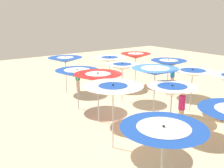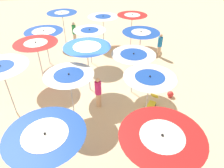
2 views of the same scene
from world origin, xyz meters
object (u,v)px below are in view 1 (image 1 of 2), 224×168
Objects in this scene: beach_umbrella_2 at (98,78)px; beachgoer_1 at (78,79)px; beach_umbrella_6 at (122,67)px; beach_ball at (222,105)px; beach_umbrella_4 at (163,134)px; beach_umbrella_5 at (110,60)px; beach_umbrella_7 at (155,72)px; beach_umbrella_3 at (113,91)px; beachgoer_0 at (182,108)px; beachgoer_2 at (172,76)px; lounger_0 at (111,88)px; beach_umbrella_8 at (172,91)px; beach_umbrella_10 at (136,56)px; beach_umbrella_1 at (77,73)px; beach_umbrella_0 at (65,60)px; beach_umbrella_11 at (169,63)px; lounger_1 at (221,113)px; beach_umbrella_12 at (193,73)px.

beach_umbrella_2 reaches higher than beachgoer_1.
beach_umbrella_6 reaches higher than beach_ball.
beach_umbrella_4 is 1.07× the size of beach_umbrella_5.
beach_umbrella_3 is at bearing 20.74° from beach_umbrella_7.
beach_ball is (-3.69, 4.10, -1.87)m from beach_umbrella_6.
beachgoer_0 is 1.00× the size of beachgoer_1.
beachgoer_0 is at bearing 81.34° from beach_umbrella_5.
beach_umbrella_7 is 1.57× the size of beachgoer_0.
beachgoer_2 is at bearing -140.40° from beach_umbrella_4.
beachgoer_1 reaches higher than lounger_0.
beach_umbrella_8 is 8.19m from beach_umbrella_10.
beach_umbrella_1 is 0.89× the size of beach_umbrella_3.
beachgoer_1 is at bearing 147.32° from beachgoer_2.
beach_umbrella_0 is at bearing 1.45° from beachgoer_1.
beach_umbrella_0 reaches higher than beach_umbrella_5.
lounger_1 is at bearing 83.66° from beach_umbrella_11.
beach_umbrella_2 is at bearing 31.54° from beach_umbrella_6.
beachgoer_0 and beachgoer_2 have the same top height.
beach_umbrella_5 is 7.51m from beach_ball.
beach_umbrella_2 is 5.49m from beachgoer_1.
beach_umbrella_10 is at bearing 170.50° from beach_umbrella_5.
beach_umbrella_7 is (-2.50, 1.11, 0.15)m from beach_umbrella_2.
beach_ball is at bearing 156.45° from lounger_1.
beach_umbrella_3 is at bearing 75.27° from beach_umbrella_0.
lounger_0 is at bearing -63.65° from beach_ball.
beach_ball is (-4.81, -0.52, -1.77)m from beach_umbrella_8.
lounger_0 is at bearing 60.07° from beach_umbrella_5.
beach_umbrella_1 is 4.09m from lounger_0.
beach_umbrella_1 reaches higher than beach_umbrella_5.
beach_umbrella_2 is 1.49× the size of beachgoer_2.
lounger_0 is (-4.44, -6.11, -2.07)m from beach_umbrella_3.
beach_umbrella_5 is 7.67m from beach_umbrella_8.
beach_umbrella_8 is at bearing 73.11° from beach_umbrella_5.
beach_umbrella_6 is at bearing 67.83° from beach_umbrella_5.
beach_umbrella_4 is 1.02× the size of beach_umbrella_11.
beach_umbrella_4 reaches higher than beach_umbrella_11.
beach_umbrella_0 reaches higher than beach_umbrella_11.
beachgoer_1 is at bearing 163.33° from beach_umbrella_0.
beach_ball is at bearing -179.69° from beach_umbrella_3.
beach_umbrella_5 is at bearing -112.17° from beach_umbrella_6.
lounger_1 is (-4.17, 8.36, -1.91)m from beach_umbrella_0.
beach_umbrella_7 is 1.57× the size of beachgoer_1.
beach_umbrella_11 is (-2.87, 0.86, 0.03)m from beach_umbrella_6.
lounger_0 is 0.73× the size of beachgoer_2.
beach_umbrella_1 is at bearing -99.17° from lounger_1.
beach_umbrella_2 reaches higher than beach_ball.
beach_umbrella_12 is 7.39m from beachgoer_1.
lounger_0 is at bearing 96.28° from beachgoer_0.
beach_umbrella_6 reaches higher than lounger_1.
beach_umbrella_7 is at bearing 156.00° from beach_umbrella_2.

